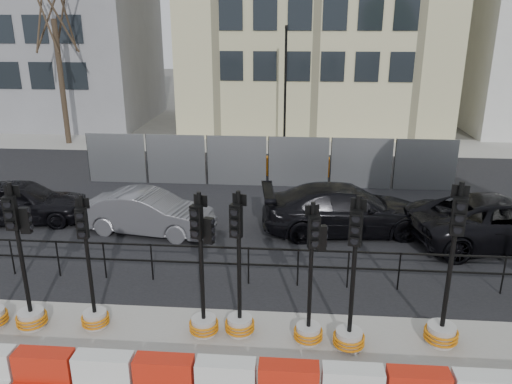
# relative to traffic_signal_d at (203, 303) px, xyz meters

# --- Properties ---
(ground) EXTENTS (120.00, 120.00, 0.00)m
(ground) POSITION_rel_traffic_signal_d_xyz_m (0.72, 0.93, -0.74)
(ground) COLOR #51514C
(ground) RESTS_ON ground
(road) EXTENTS (40.00, 14.00, 0.03)m
(road) POSITION_rel_traffic_signal_d_xyz_m (0.72, 7.93, -0.73)
(road) COLOR black
(road) RESTS_ON ground
(sidewalk_far) EXTENTS (40.00, 4.00, 0.02)m
(sidewalk_far) POSITION_rel_traffic_signal_d_xyz_m (0.72, 16.93, -0.73)
(sidewalk_far) COLOR gray
(sidewalk_far) RESTS_ON ground
(building_grey) EXTENTS (11.00, 9.06, 14.00)m
(building_grey) POSITION_rel_traffic_signal_d_xyz_m (-13.28, 22.91, 6.26)
(building_grey) COLOR gray
(building_grey) RESTS_ON ground
(kerb_railing) EXTENTS (18.00, 0.04, 1.00)m
(kerb_railing) POSITION_rel_traffic_signal_d_xyz_m (0.72, 2.13, -0.05)
(kerb_railing) COLOR black
(kerb_railing) RESTS_ON ground
(heras_fencing) EXTENTS (14.33, 1.72, 2.00)m
(heras_fencing) POSITION_rel_traffic_signal_d_xyz_m (0.71, 10.73, -0.06)
(heras_fencing) COLOR gray
(heras_fencing) RESTS_ON ground
(lamp_post_far) EXTENTS (0.12, 0.56, 6.00)m
(lamp_post_far) POSITION_rel_traffic_signal_d_xyz_m (1.22, 15.91, 2.48)
(lamp_post_far) COLOR black
(lamp_post_far) RESTS_ON ground
(tree_bare_far) EXTENTS (2.00, 2.00, 9.00)m
(tree_bare_far) POSITION_rel_traffic_signal_d_xyz_m (-10.28, 16.43, 5.91)
(tree_bare_far) COLOR #473828
(tree_bare_far) RESTS_ON ground
(barrier_row) EXTENTS (15.70, 0.50, 0.80)m
(barrier_row) POSITION_rel_traffic_signal_d_xyz_m (0.72, -1.87, -0.38)
(barrier_row) COLOR red
(barrier_row) RESTS_ON ground
(traffic_signal_b) EXTENTS (0.63, 0.63, 3.22)m
(traffic_signal_b) POSITION_rel_traffic_signal_d_xyz_m (-3.66, -0.05, 0.03)
(traffic_signal_b) COLOR #BBBBB7
(traffic_signal_b) RESTS_ON ground
(traffic_signal_c) EXTENTS (0.58, 0.58, 2.95)m
(traffic_signal_c) POSITION_rel_traffic_signal_d_xyz_m (-2.34, 0.07, -0.13)
(traffic_signal_c) COLOR #BBBBB7
(traffic_signal_c) RESTS_ON ground
(traffic_signal_d) EXTENTS (0.61, 0.61, 3.11)m
(traffic_signal_d) POSITION_rel_traffic_signal_d_xyz_m (0.00, 0.00, 0.00)
(traffic_signal_d) COLOR #BBBBB7
(traffic_signal_d) RESTS_ON ground
(traffic_signal_e) EXTENTS (0.62, 0.62, 3.13)m
(traffic_signal_e) POSITION_rel_traffic_signal_d_xyz_m (0.73, 0.08, -0.10)
(traffic_signal_e) COLOR #BBBBB7
(traffic_signal_e) RESTS_ON ground
(traffic_signal_f) EXTENTS (0.59, 0.59, 3.00)m
(traffic_signal_f) POSITION_rel_traffic_signal_d_xyz_m (2.15, -0.08, -0.03)
(traffic_signal_f) COLOR #BBBBB7
(traffic_signal_f) RESTS_ON ground
(traffic_signal_g) EXTENTS (0.63, 0.63, 3.20)m
(traffic_signal_g) POSITION_rel_traffic_signal_d_xyz_m (2.93, -0.24, -0.08)
(traffic_signal_g) COLOR #BBBBB7
(traffic_signal_g) RESTS_ON ground
(traffic_signal_h) EXTENTS (0.67, 0.67, 3.42)m
(traffic_signal_h) POSITION_rel_traffic_signal_d_xyz_m (4.79, 0.06, -0.04)
(traffic_signal_h) COLOR #BBBBB7
(traffic_signal_h) RESTS_ON ground
(car_a) EXTENTS (2.75, 4.56, 1.40)m
(car_a) POSITION_rel_traffic_signal_d_xyz_m (-6.95, 5.61, -0.04)
(car_a) COLOR black
(car_a) RESTS_ON ground
(car_b) EXTENTS (2.61, 4.37, 1.30)m
(car_b) POSITION_rel_traffic_signal_d_xyz_m (-2.61, 5.09, -0.09)
(car_b) COLOR #56575C
(car_b) RESTS_ON ground
(car_c) EXTENTS (3.24, 5.56, 1.47)m
(car_c) POSITION_rel_traffic_signal_d_xyz_m (3.36, 5.64, -0.00)
(car_c) COLOR black
(car_c) RESTS_ON ground
(car_d) EXTENTS (4.32, 6.11, 1.45)m
(car_d) POSITION_rel_traffic_signal_d_xyz_m (7.72, 5.05, -0.02)
(car_d) COLOR black
(car_d) RESTS_ON ground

